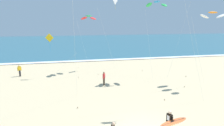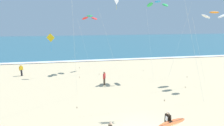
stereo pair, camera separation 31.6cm
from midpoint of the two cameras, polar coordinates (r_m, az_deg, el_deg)
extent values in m
cube|color=#2D6075|center=(62.32, -6.21, 6.70)|extent=(160.00, 60.00, 0.08)
cube|color=white|center=(33.09, -2.82, 0.99)|extent=(160.00, 1.29, 0.01)
cube|color=black|center=(12.17, 18.26, -16.71)|extent=(0.28, 0.38, 0.60)
cube|color=white|center=(12.09, 17.88, -16.68)|extent=(0.06, 0.20, 0.32)
sphere|color=beige|center=(11.97, 18.41, -14.96)|extent=(0.21, 0.21, 0.21)
cylinder|color=black|center=(11.97, 19.06, -16.70)|extent=(0.09, 0.09, 0.26)
cylinder|color=black|center=(11.95, 19.09, -17.50)|extent=(0.26, 0.14, 0.14)
cylinder|color=black|center=(12.34, 17.50, -16.43)|extent=(0.09, 0.09, 0.56)
ellipsoid|color=orange|center=(11.98, 19.43, -17.66)|extent=(2.07, 0.99, 0.15)
cube|color=#333333|center=(11.96, 19.45, -17.50)|extent=(1.72, 0.45, 0.07)
cube|color=#262628|center=(12.55, 22.34, -16.78)|extent=(0.12, 0.04, 0.14)
sphere|color=tan|center=(10.35, 0.45, -19.00)|extent=(0.21, 0.21, 0.21)
cylinder|color=silver|center=(16.34, 24.55, 8.65)|extent=(3.33, 0.97, 12.09)
cylinder|color=brown|center=(17.37, 17.06, -11.39)|extent=(0.06, 0.06, 0.10)
cylinder|color=silver|center=(23.60, 21.85, 8.24)|extent=(2.67, 0.02, 10.67)
cylinder|color=brown|center=(25.28, 23.37, -4.09)|extent=(0.06, 0.06, 0.10)
ellipsoid|color=white|center=(21.63, 32.43, 12.69)|extent=(1.34, 0.72, 0.58)
ellipsoid|color=orange|center=(22.29, 30.43, 13.87)|extent=(1.34, 0.72, 0.20)
ellipsoid|color=white|center=(22.94, 28.32, 13.08)|extent=(1.34, 0.72, 0.58)
cylinder|color=silver|center=(21.43, 26.65, 3.02)|extent=(2.86, 0.55, 7.46)
cylinder|color=brown|center=(21.34, 22.91, -7.18)|extent=(0.06, 0.06, 0.10)
cube|color=white|center=(27.13, 1.82, 19.55)|extent=(0.89, 0.95, 1.27)
cylinder|color=yellow|center=(27.04, 1.80, 17.54)|extent=(0.02, 0.02, 0.64)
cylinder|color=silver|center=(25.27, -0.91, 7.22)|extent=(3.02, 3.20, 8.72)
cylinder|color=brown|center=(24.41, -3.78, -3.59)|extent=(0.06, 0.06, 0.10)
cube|color=yellow|center=(23.71, -18.80, 7.73)|extent=(1.04, 0.34, 1.08)
cylinder|color=#2D99DB|center=(23.83, -18.60, 5.04)|extent=(0.02, 0.02, 1.17)
cylinder|color=silver|center=(23.53, -14.34, -0.33)|extent=(3.37, 1.04, 3.32)
cylinder|color=brown|center=(23.41, -10.09, -4.52)|extent=(0.06, 0.06, 0.10)
ellipsoid|color=green|center=(21.78, 12.51, 17.84)|extent=(0.56, 1.17, 0.55)
ellipsoid|color=#2D99DB|center=(22.17, 14.92, 18.54)|extent=(0.56, 1.17, 0.20)
ellipsoid|color=green|center=(22.54, 17.13, 17.42)|extent=(0.56, 1.17, 0.55)
cylinder|color=silver|center=(23.90, 12.41, 6.64)|extent=(0.01, 3.68, 8.77)
cylinder|color=brown|center=(26.43, 10.45, -2.47)|extent=(0.06, 0.06, 0.10)
ellipsoid|color=red|center=(24.58, -8.29, 14.08)|extent=(1.19, 1.25, 0.51)
ellipsoid|color=green|center=(25.12, -6.82, 14.80)|extent=(1.18, 1.24, 0.20)
ellipsoid|color=red|center=(25.66, -5.38, 14.12)|extent=(1.19, 1.25, 0.51)
cylinder|color=silver|center=(26.39, -8.57, 5.82)|extent=(1.72, 2.21, 7.32)
cylinder|color=brown|center=(28.17, -10.10, -1.47)|extent=(0.06, 0.06, 0.10)
cylinder|color=silver|center=(15.39, -11.43, 5.43)|extent=(0.05, 2.61, 9.99)
cylinder|color=brown|center=(15.65, -10.60, -13.85)|extent=(0.06, 0.06, 0.10)
cylinder|color=black|center=(26.51, -26.78, -2.83)|extent=(0.22, 0.22, 0.84)
cube|color=gold|center=(26.34, -26.94, -1.39)|extent=(0.37, 0.32, 0.54)
sphere|color=beige|center=(26.26, -27.03, -0.58)|extent=(0.20, 0.20, 0.20)
cylinder|color=gold|center=(26.41, -26.48, -1.52)|extent=(0.08, 0.08, 0.50)
cylinder|color=gold|center=(26.31, -27.36, -1.67)|extent=(0.08, 0.08, 0.50)
cylinder|color=#4C3D2D|center=(20.28, -2.04, -6.03)|extent=(0.22, 0.22, 0.84)
cube|color=red|center=(20.07, -2.05, -4.17)|extent=(0.32, 0.37, 0.54)
sphere|color=brown|center=(19.96, -2.06, -3.13)|extent=(0.20, 0.20, 0.20)
cylinder|color=red|center=(20.28, -1.81, -4.27)|extent=(0.08, 0.08, 0.50)
cylinder|color=red|center=(19.91, -2.29, -4.61)|extent=(0.08, 0.08, 0.50)
camera|label=1|loc=(0.16, -89.48, 0.12)|focal=28.41mm
camera|label=2|loc=(0.16, 90.52, -0.12)|focal=28.41mm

